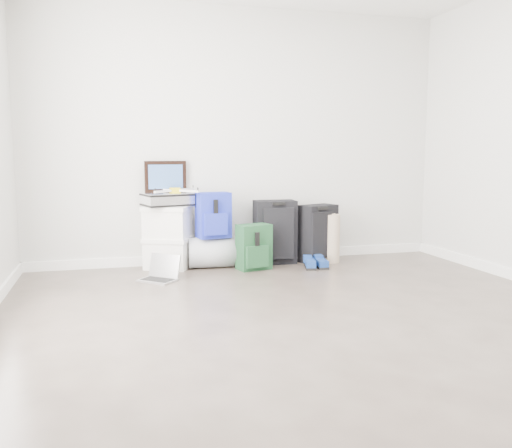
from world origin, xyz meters
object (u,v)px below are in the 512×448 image
object	(u,v)px
briefcase	(167,200)
large_suitcase	(275,232)
boxes_stack	(168,237)
duffel_bag	(213,252)
carry_on	(318,233)
laptop	(160,274)

from	to	relation	value
briefcase	large_suitcase	xyz separation A→B (m)	(1.14, -0.05, -0.37)
briefcase	large_suitcase	world-z (taller)	briefcase
boxes_stack	duffel_bag	size ratio (longest dim) A/B	1.25
carry_on	briefcase	bearing A→B (deg)	155.31
large_suitcase	duffel_bag	bearing A→B (deg)	-173.32
boxes_stack	briefcase	size ratio (longest dim) A/B	1.40
boxes_stack	laptop	bearing A→B (deg)	-78.93
boxes_stack	carry_on	world-z (taller)	boxes_stack
boxes_stack	large_suitcase	distance (m)	1.14
large_suitcase	carry_on	world-z (taller)	large_suitcase
boxes_stack	duffel_bag	bearing A→B (deg)	13.07
briefcase	duffel_bag	bearing A→B (deg)	-26.16
briefcase	duffel_bag	distance (m)	0.72
duffel_bag	briefcase	bearing A→B (deg)	171.73
boxes_stack	briefcase	bearing A→B (deg)	24.83
carry_on	duffel_bag	bearing A→B (deg)	158.55
duffel_bag	large_suitcase	xyz separation A→B (m)	(0.68, 0.05, 0.18)
briefcase	carry_on	world-z (taller)	briefcase
briefcase	laptop	world-z (taller)	briefcase
briefcase	laptop	size ratio (longest dim) A/B	1.13
large_suitcase	carry_on	distance (m)	0.48
duffel_bag	laptop	distance (m)	0.74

